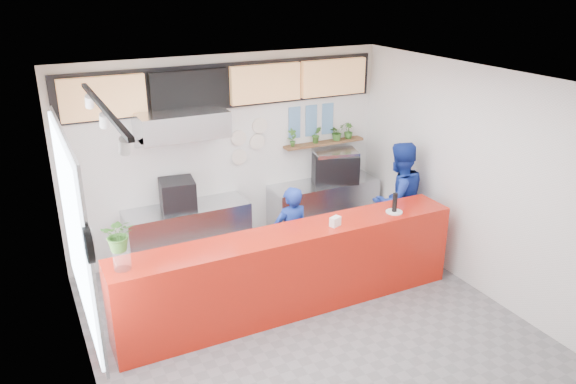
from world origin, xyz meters
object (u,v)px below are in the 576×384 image
object	(u,v)px
service_counter	(292,271)
panini_oven	(178,195)
espresso_machine	(335,167)
staff_center	(291,235)
pepper_mill	(395,202)
staff_right	(398,200)

from	to	relation	value
service_counter	panini_oven	distance (m)	2.10
espresso_machine	staff_center	distance (m)	1.85
service_counter	pepper_mill	bearing A→B (deg)	-2.99
service_counter	espresso_machine	xyz separation A→B (m)	(1.70, 1.80, 0.58)
espresso_machine	staff_center	xyz separation A→B (m)	(-1.38, -1.16, -0.42)
panini_oven	espresso_machine	size ratio (longest dim) A/B	0.67
staff_center	pepper_mill	size ratio (longest dim) A/B	5.50
panini_oven	espresso_machine	distance (m)	2.61
service_counter	staff_center	bearing A→B (deg)	63.69
service_counter	panini_oven	bearing A→B (deg)	116.94
service_counter	pepper_mill	world-z (taller)	pepper_mill
staff_center	staff_right	size ratio (longest dim) A/B	0.79
service_counter	panini_oven	size ratio (longest dim) A/B	9.43
service_counter	espresso_machine	size ratio (longest dim) A/B	6.31
staff_right	pepper_mill	bearing A→B (deg)	47.37
panini_oven	pepper_mill	size ratio (longest dim) A/B	1.86
service_counter	staff_center	world-z (taller)	staff_center
espresso_machine	staff_right	bearing A→B (deg)	-49.91
panini_oven	staff_right	size ratio (longest dim) A/B	0.27
staff_right	pepper_mill	size ratio (longest dim) A/B	7.00
espresso_machine	staff_center	world-z (taller)	staff_center
espresso_machine	staff_right	distance (m)	1.24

